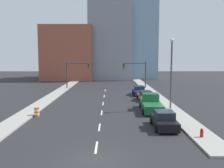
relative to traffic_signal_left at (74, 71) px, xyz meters
The scene contains 21 objects.
ground_plane 36.52m from the traffic_signal_left, 79.82° to the right, with size 200.00×200.00×0.00m, color #262628.
sidewalk_left 9.36m from the traffic_signal_left, 102.95° to the left, with size 2.18×88.39×0.15m.
sidewalk_right 17.39m from the traffic_signal_left, 29.71° to the left, with size 2.18×88.39×0.15m.
lane_stripe_at_2m 34.56m from the traffic_signal_left, 79.23° to the right, with size 0.16×2.40×0.01m, color beige.
lane_stripe_at_7m 29.61m from the traffic_signal_left, 77.38° to the right, with size 0.16×2.40×0.01m, color beige.
lane_stripe_at_13m 23.88m from the traffic_signal_left, 74.21° to the right, with size 0.16×2.40×0.01m, color beige.
lane_stripe_at_19m 18.51m from the traffic_signal_left, 69.28° to the right, with size 0.16×2.40×0.01m, color beige.
lane_stripe_at_25m 12.74m from the traffic_signal_left, 58.27° to the right, with size 0.16×2.40×0.01m, color beige.
lane_stripe_at_33m 7.97m from the traffic_signal_left, 25.08° to the right, with size 0.16×2.40×0.01m, color beige.
building_brick_left 23.74m from the traffic_signal_left, 100.99° to the left, with size 14.00×16.00×14.95m.
building_office_center 29.14m from the traffic_signal_left, 74.82° to the left, with size 12.00×20.00×23.59m.
building_glass_right 35.77m from the traffic_signal_left, 64.57° to the left, with size 13.00×20.00×27.37m.
traffic_signal_left is the anchor object (origin of this frame).
traffic_signal_right 13.16m from the traffic_signal_left, ahead, with size 4.76×0.35×5.54m.
traffic_barrel 24.59m from the traffic_signal_left, 91.19° to the right, with size 0.56×0.56×0.95m.
street_lamp 25.54m from the traffic_signal_left, 54.64° to the right, with size 0.44×0.44×8.56m.
fire_hydrant 35.26m from the traffic_signal_left, 65.59° to the right, with size 0.26×0.26×0.84m.
sedan_black 31.56m from the traffic_signal_left, 67.07° to the right, with size 2.14×4.34×1.55m.
pickup_truck_green 24.99m from the traffic_signal_left, 60.43° to the right, with size 2.58×6.22×1.97m.
sedan_orange 19.43m from the traffic_signal_left, 48.97° to the right, with size 2.32×4.38×1.43m.
sedan_blue 15.54m from the traffic_signal_left, 36.23° to the right, with size 2.09×4.78×1.53m.
Camera 1 is at (0.98, -14.99, 6.29)m, focal length 40.00 mm.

